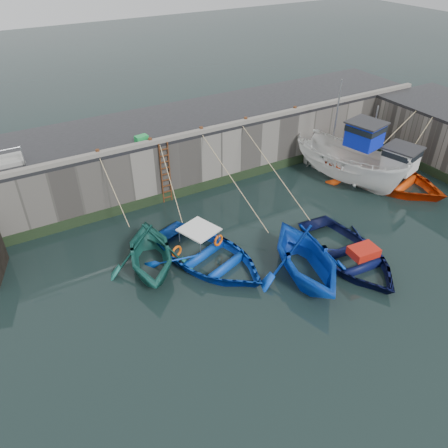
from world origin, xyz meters
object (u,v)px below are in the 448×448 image
boat_near_white (152,267)px  fish_crate (141,139)px  boat_near_blue (209,262)px  bollard_c (201,130)px  bollard_d (246,120)px  bollard_e (295,109)px  boat_near_navy (347,259)px  boat_far_white (350,163)px  boat_near_blacktrim (303,274)px  bollard_b (150,141)px  bollard_a (98,152)px  boat_far_orange (386,176)px  ladder (166,174)px

boat_near_white → fish_crate: fish_crate is taller
boat_near_blue → bollard_c: 7.08m
bollard_d → bollard_e: bearing=0.0°
boat_near_navy → fish_crate: bearing=126.5°
boat_far_white → bollard_d: bearing=131.7°
boat_near_blacktrim → bollard_d: size_ratio=17.13×
fish_crate → bollard_b: 0.47m
bollard_d → bollard_e: 3.20m
bollard_c → bollard_d: size_ratio=1.00×
bollard_e → fish_crate: bearing=177.6°
boat_near_blacktrim → boat_near_navy: size_ratio=0.89×
boat_near_navy → boat_near_white: bearing=158.3°
bollard_a → bollard_c: 5.20m
boat_near_navy → boat_far_orange: bearing=36.2°
boat_far_white → bollard_a: bearing=152.3°
boat_near_navy → bollard_d: 9.04m
boat_far_white → bollard_c: 8.22m
fish_crate → bollard_c: bearing=-15.6°
boat_near_blue → bollard_e: (8.50, 5.65, 3.30)m
boat_near_blacktrim → bollard_c: size_ratio=17.13×
fish_crate → bollard_c: (2.99, -0.37, -0.02)m
boat_near_navy → boat_near_blue: bearing=156.5°
boat_far_white → bollard_b: bearing=148.8°
boat_far_white → ladder: bearing=149.7°
boat_near_blue → fish_crate: (-0.29, 6.02, 3.32)m
bollard_a → boat_far_white: bearing=-14.8°
bollard_b → bollard_d: (5.30, 0.00, 0.00)m
fish_crate → bollard_b: size_ratio=2.10×
bollard_e → bollard_a: bearing=180.0°
boat_far_orange → bollard_e: (-3.03, 4.52, 2.86)m
ladder → fish_crate: fish_crate is taller
boat_near_navy → fish_crate: size_ratio=9.17×
fish_crate → bollard_b: bearing=-60.9°
fish_crate → bollard_e: size_ratio=2.10×
ladder → bollard_b: bollard_b is taller
bollard_b → boat_far_orange: bearing=-21.4°
boat_near_white → bollard_a: 5.80m
boat_near_white → bollard_d: (7.50, 4.76, 3.30)m
bollard_e → boat_near_blue: bearing=-146.4°
boat_near_white → bollard_c: size_ratio=15.29×
bollard_d → boat_far_orange: bearing=-36.0°
fish_crate → bollard_c: 3.01m
fish_crate → bollard_d: (5.59, -0.37, -0.02)m
bollard_d → bollard_b: bearing=180.0°
boat_near_blacktrim → boat_near_navy: boat_near_blacktrim is taller
bollard_a → bollard_b: same height
bollard_d → bollard_a: bearing=180.0°
boat_near_blacktrim → bollard_d: bearing=87.5°
boat_near_blue → boat_far_orange: bearing=-13.6°
ladder → bollard_a: (-3.00, 0.34, 1.71)m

